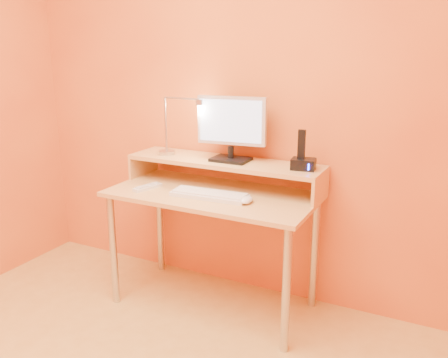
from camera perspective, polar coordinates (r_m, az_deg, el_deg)
The scene contains 25 objects.
wall_back at distance 2.91m, azimuth 1.54°, elevation 10.09°, with size 3.00×0.04×2.50m, color orange.
desk_leg_fl at distance 2.97m, azimuth -13.19°, elevation -8.32°, with size 0.04×0.04×0.69m, color #B5B5B5.
desk_leg_fr at distance 2.47m, azimuth 7.49°, elevation -13.20°, with size 0.04×0.04×0.69m, color #B5B5B5.
desk_leg_bl at distance 3.33m, azimuth -7.72°, elevation -5.29°, with size 0.04×0.04×0.69m, color #B5B5B5.
desk_leg_br at distance 2.90m, azimuth 10.81°, elevation -8.77°, with size 0.04×0.04×0.69m, color #B5B5B5.
desk_lower at distance 2.74m, azimuth -1.38°, elevation -1.87°, with size 1.20×0.60×0.03m, color tan.
shelf_riser_left at distance 3.15m, azimuth -9.65°, elevation 1.75°, with size 0.02×0.30×0.14m, color tan.
shelf_riser_right at distance 2.65m, azimuth 11.55°, elevation -1.05°, with size 0.02×0.30×0.14m, color tan.
desk_shelf at distance 2.83m, azimuth 0.02°, elevation 2.05°, with size 1.20×0.30×0.03m, color tan.
monitor_foot at distance 2.80m, azimuth 0.82°, elevation 2.38°, with size 0.22×0.16×0.02m, color black.
monitor_neck at distance 2.79m, azimuth 0.82°, elevation 3.26°, with size 0.04×0.04×0.07m, color black.
monitor_panel at distance 2.77m, azimuth 0.92°, elevation 7.04°, with size 0.41×0.04×0.28m, color silver.
monitor_back at distance 2.79m, azimuth 1.14°, elevation 7.11°, with size 0.37×0.01×0.24m, color black.
monitor_screen at distance 2.75m, azimuth 0.76°, elevation 6.99°, with size 0.37×0.00×0.24m, color #AAC6F2.
lamp_base at distance 2.99m, azimuth -6.91°, elevation 3.17°, with size 0.10×0.10×0.03m, color #B5B5B5.
lamp_post at distance 2.95m, azimuth -7.03°, elevation 6.53°, with size 0.01×0.01×0.33m, color #B5B5B5.
lamp_arm at distance 2.87m, azimuth -5.11°, elevation 9.64°, with size 0.01×0.01×0.24m, color #B5B5B5.
lamp_head at distance 2.81m, azimuth -2.99°, elevation 9.25°, with size 0.04×0.04×0.03m, color #B5B5B5.
lamp_bulb at distance 2.81m, azimuth -2.98°, elevation 8.92°, with size 0.03×0.03×0.00m, color #FFEAC6.
phone_dock at distance 2.64m, azimuth 9.53°, elevation 1.79°, with size 0.13×0.10×0.06m, color black.
phone_handset at distance 2.62m, azimuth 9.32°, elevation 4.16°, with size 0.04×0.03×0.16m, color black.
phone_led at distance 2.58m, azimuth 10.14°, elevation 1.43°, with size 0.01×0.00×0.04m, color #2C47FF.
keyboard at distance 2.65m, azimuth -1.76°, elevation -1.98°, with size 0.44×0.14×0.02m, color silver.
mouse at distance 2.55m, azimuth 2.71°, elevation -2.52°, with size 0.06×0.11×0.04m, color silver.
remote_control at distance 2.84m, azimuth -9.17°, elevation -1.00°, with size 0.05×0.19×0.02m, color silver.
Camera 1 is at (1.23, -1.12, 1.54)m, focal length 37.97 mm.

